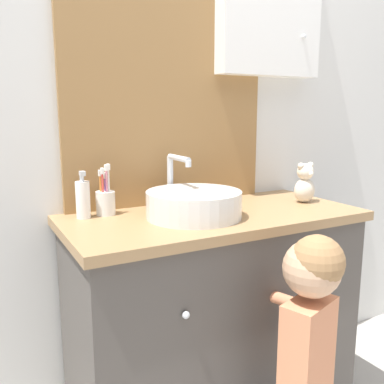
% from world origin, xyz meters
% --- Properties ---
extents(wall_back, '(3.20, 0.18, 2.50)m').
position_xyz_m(wall_back, '(0.02, 0.62, 1.28)').
color(wall_back, silver).
rests_on(wall_back, ground_plane).
extents(vanity_counter, '(1.11, 0.52, 0.85)m').
position_xyz_m(vanity_counter, '(0.00, 0.34, 0.43)').
color(vanity_counter, '#4C4742').
rests_on(vanity_counter, ground_plane).
extents(sink_basin, '(0.34, 0.40, 0.21)m').
position_xyz_m(sink_basin, '(-0.09, 0.33, 0.90)').
color(sink_basin, silver).
rests_on(sink_basin, vanity_counter).
extents(toothbrush_holder, '(0.07, 0.07, 0.19)m').
position_xyz_m(toothbrush_holder, '(-0.36, 0.51, 0.90)').
color(toothbrush_holder, silver).
rests_on(toothbrush_holder, vanity_counter).
extents(soap_dispenser, '(0.05, 0.05, 0.17)m').
position_xyz_m(soap_dispenser, '(-0.45, 0.50, 0.92)').
color(soap_dispenser, white).
rests_on(soap_dispenser, vanity_counter).
extents(child_figure, '(0.21, 0.43, 0.86)m').
position_xyz_m(child_figure, '(0.10, -0.08, 0.55)').
color(child_figure, slate).
rests_on(child_figure, ground_plane).
extents(teddy_bear, '(0.09, 0.08, 0.17)m').
position_xyz_m(teddy_bear, '(0.43, 0.33, 0.93)').
color(teddy_bear, beige).
rests_on(teddy_bear, vanity_counter).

